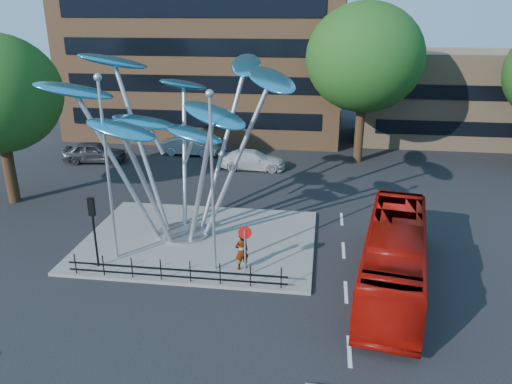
# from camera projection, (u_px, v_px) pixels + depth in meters

# --- Properties ---
(ground) EXTENTS (120.00, 120.00, 0.00)m
(ground) POSITION_uv_depth(u_px,v_px,m) (188.00, 306.00, 20.58)
(ground) COLOR black
(ground) RESTS_ON ground
(traffic_island) EXTENTS (12.00, 9.00, 0.15)m
(traffic_island) POSITION_uv_depth(u_px,v_px,m) (199.00, 240.00, 26.25)
(traffic_island) COLOR slate
(traffic_island) RESTS_ON ground
(low_building_near) EXTENTS (15.00, 8.00, 8.00)m
(low_building_near) POSITION_uv_depth(u_px,v_px,m) (446.00, 97.00, 44.99)
(low_building_near) COLOR #A48360
(low_building_near) RESTS_ON ground
(tree_right) EXTENTS (8.80, 8.80, 12.11)m
(tree_right) POSITION_uv_depth(u_px,v_px,m) (365.00, 58.00, 37.18)
(tree_right) COLOR black
(tree_right) RESTS_ON ground
(leaf_sculpture) EXTENTS (12.72, 9.54, 9.51)m
(leaf_sculpture) POSITION_uv_depth(u_px,v_px,m) (176.00, 109.00, 24.65)
(leaf_sculpture) COLOR #9EA0A5
(leaf_sculpture) RESTS_ON traffic_island
(street_lamp_left) EXTENTS (0.36, 0.36, 8.80)m
(street_lamp_left) POSITION_uv_depth(u_px,v_px,m) (106.00, 154.00, 22.54)
(street_lamp_left) COLOR #9EA0A5
(street_lamp_left) RESTS_ON traffic_island
(street_lamp_right) EXTENTS (0.36, 0.36, 8.30)m
(street_lamp_right) POSITION_uv_depth(u_px,v_px,m) (212.00, 167.00, 21.53)
(street_lamp_right) COLOR #9EA0A5
(street_lamp_right) RESTS_ON traffic_island
(traffic_light_island) EXTENTS (0.28, 0.18, 3.42)m
(traffic_light_island) POSITION_uv_depth(u_px,v_px,m) (93.00, 218.00, 22.63)
(traffic_light_island) COLOR black
(traffic_light_island) RESTS_ON traffic_island
(no_entry_sign_island) EXTENTS (0.60, 0.10, 2.45)m
(no_entry_sign_island) POSITION_uv_depth(u_px,v_px,m) (245.00, 243.00, 22.03)
(no_entry_sign_island) COLOR #9EA0A5
(no_entry_sign_island) RESTS_ON traffic_island
(pedestrian_railing_front) EXTENTS (10.00, 0.06, 1.00)m
(pedestrian_railing_front) POSITION_uv_depth(u_px,v_px,m) (176.00, 272.00, 22.09)
(pedestrian_railing_front) COLOR black
(pedestrian_railing_front) RESTS_ON traffic_island
(red_bus) EXTENTS (4.12, 10.73, 2.92)m
(red_bus) POSITION_uv_depth(u_px,v_px,m) (394.00, 256.00, 21.60)
(red_bus) COLOR #9F0D07
(red_bus) RESTS_ON ground
(pedestrian) EXTENTS (0.78, 0.70, 1.80)m
(pedestrian) POSITION_uv_depth(u_px,v_px,m) (242.00, 251.00, 22.93)
(pedestrian) COLOR gray
(pedestrian) RESTS_ON traffic_island
(parked_car_left) EXTENTS (5.04, 2.55, 1.64)m
(parked_car_left) POSITION_uv_depth(u_px,v_px,m) (95.00, 152.00, 39.42)
(parked_car_left) COLOR #3A3C41
(parked_car_left) RESTS_ON ground
(parked_car_mid) EXTENTS (4.83, 1.95, 1.56)m
(parked_car_mid) POSITION_uv_depth(u_px,v_px,m) (191.00, 146.00, 41.44)
(parked_car_mid) COLOR #ABADB3
(parked_car_mid) RESTS_ON ground
(parked_car_right) EXTENTS (4.99, 2.10, 1.44)m
(parked_car_right) POSITION_uv_depth(u_px,v_px,m) (253.00, 160.00, 37.79)
(parked_car_right) COLOR silver
(parked_car_right) RESTS_ON ground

